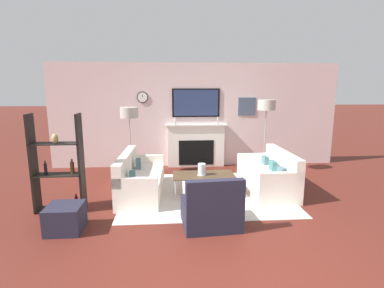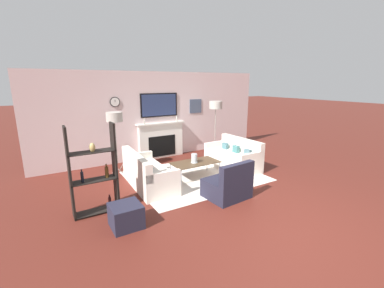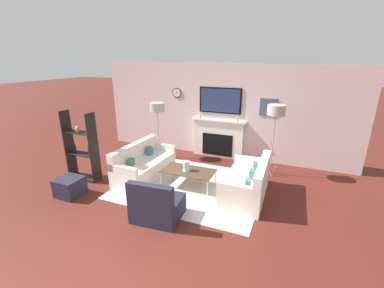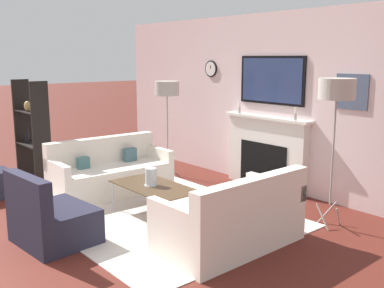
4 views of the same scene
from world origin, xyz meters
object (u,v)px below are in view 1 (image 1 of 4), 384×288
(couch_left, at_px, (139,181))
(hurricane_candle, at_px, (202,170))
(floor_lamp_left, at_px, (129,114))
(coffee_table, at_px, (204,176))
(shelf_unit, at_px, (58,166))
(ottoman, at_px, (65,218))
(couch_right, at_px, (269,177))
(armchair, at_px, (211,210))
(floor_lamp_right, at_px, (266,106))

(couch_left, relative_size, hurricane_candle, 7.87)
(floor_lamp_left, bearing_deg, couch_left, -76.42)
(coffee_table, relative_size, floor_lamp_left, 0.73)
(hurricane_candle, distance_m, shelf_unit, 2.57)
(shelf_unit, bearing_deg, couch_left, 27.57)
(couch_left, distance_m, shelf_unit, 1.52)
(couch_left, height_order, hurricane_candle, couch_left)
(hurricane_candle, height_order, ottoman, hurricane_candle)
(couch_right, height_order, armchair, couch_right)
(shelf_unit, bearing_deg, ottoman, -67.04)
(armchair, height_order, ottoman, armchair)
(coffee_table, relative_size, shelf_unit, 0.72)
(couch_right, xyz_separation_m, floor_lamp_right, (0.32, 1.34, 1.35))
(couch_left, distance_m, hurricane_candle, 1.24)
(floor_lamp_left, height_order, floor_lamp_right, floor_lamp_right)
(coffee_table, bearing_deg, couch_right, 3.60)
(hurricane_candle, height_order, floor_lamp_right, floor_lamp_right)
(armchair, bearing_deg, couch_left, 130.14)
(floor_lamp_left, relative_size, shelf_unit, 0.98)
(hurricane_candle, xyz_separation_m, ottoman, (-2.17, -1.32, -0.31))
(armchair, distance_m, hurricane_candle, 1.37)
(couch_right, height_order, floor_lamp_left, floor_lamp_left)
(floor_lamp_left, xyz_separation_m, ottoman, (-0.63, -2.76, -1.29))
(hurricane_candle, bearing_deg, coffee_table, 21.92)
(floor_lamp_left, bearing_deg, couch_right, -24.65)
(floor_lamp_right, bearing_deg, ottoman, -144.50)
(couch_right, bearing_deg, floor_lamp_left, 155.35)
(armchair, bearing_deg, couch_right, 46.53)
(couch_left, xyz_separation_m, hurricane_candle, (1.22, -0.10, 0.22))
(floor_lamp_right, bearing_deg, couch_left, -155.38)
(shelf_unit, bearing_deg, couch_right, 9.73)
(couch_left, distance_m, ottoman, 1.71)
(floor_lamp_left, bearing_deg, hurricane_candle, -43.03)
(floor_lamp_right, height_order, shelf_unit, floor_lamp_right)
(coffee_table, bearing_deg, armchair, -91.53)
(ottoman, bearing_deg, armchair, -0.68)
(armchair, xyz_separation_m, coffee_table, (0.04, 1.36, 0.12))
(couch_left, distance_m, couch_right, 2.59)
(ottoman, bearing_deg, couch_right, 21.84)
(couch_right, relative_size, hurricane_candle, 7.10)
(armchair, relative_size, hurricane_candle, 3.96)
(armchair, distance_m, floor_lamp_left, 3.41)
(hurricane_candle, distance_m, floor_lamp_right, 2.49)
(couch_right, relative_size, floor_lamp_right, 0.90)
(couch_right, bearing_deg, floor_lamp_right, 76.43)
(hurricane_candle, xyz_separation_m, shelf_unit, (-2.49, -0.56, 0.28))
(coffee_table, bearing_deg, floor_lamp_left, 138.03)
(armchair, xyz_separation_m, floor_lamp_left, (-1.54, 2.78, 1.22))
(couch_left, bearing_deg, hurricane_candle, -4.79)
(couch_left, height_order, floor_lamp_right, floor_lamp_right)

